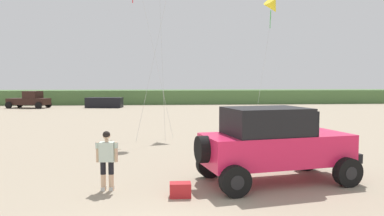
% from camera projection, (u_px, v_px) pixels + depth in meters
% --- Properties ---
extents(dune_ridge, '(90.00, 6.90, 1.89)m').
position_uv_depth(dune_ridge, '(170.00, 97.00, 51.96)').
color(dune_ridge, '#4C703D').
rests_on(dune_ridge, ground_plane).
extents(jeep, '(5.01, 3.16, 2.26)m').
position_uv_depth(jeep, '(274.00, 143.00, 10.88)').
color(jeep, '#EA2151').
rests_on(jeep, ground_plane).
extents(person_watching, '(0.62, 0.32, 1.67)m').
position_uv_depth(person_watching, '(107.00, 157.00, 10.03)').
color(person_watching, '#DBB28E').
rests_on(person_watching, ground_plane).
extents(cooler_box, '(0.57, 0.37, 0.38)m').
position_uv_depth(cooler_box, '(180.00, 190.00, 9.50)').
color(cooler_box, '#B21E23').
rests_on(cooler_box, ground_plane).
extents(distant_pickup, '(4.91, 3.31, 1.98)m').
position_uv_depth(distant_pickup, '(30.00, 100.00, 42.33)').
color(distant_pickup, black).
rests_on(distant_pickup, ground_plane).
extents(distant_sedan, '(4.37, 2.19, 1.20)m').
position_uv_depth(distant_sedan, '(104.00, 103.00, 43.01)').
color(distant_sedan, black).
rests_on(distant_sedan, ground_plane).
extents(kite_black_sled, '(3.09, 5.06, 8.62)m').
position_uv_depth(kite_black_sled, '(273.00, 7.00, 23.67)').
color(kite_black_sled, yellow).
rests_on(kite_black_sled, ground_plane).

